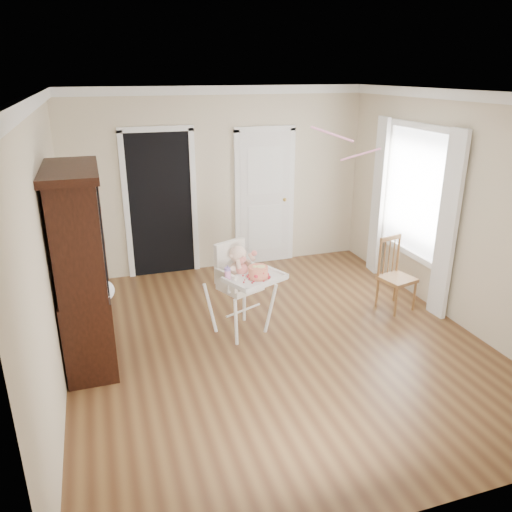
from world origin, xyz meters
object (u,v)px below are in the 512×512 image
object	(u,v)px
china_cabinet	(83,269)
dining_chair	(396,276)
sippy_cup	(228,273)
high_chair	(240,278)
cake	(258,272)

from	to	relation	value
china_cabinet	dining_chair	bearing A→B (deg)	0.99
sippy_cup	dining_chair	distance (m)	2.30
high_chair	china_cabinet	bearing A→B (deg)	158.43
cake	china_cabinet	distance (m)	1.82
china_cabinet	dining_chair	distance (m)	3.77
high_chair	cake	size ratio (longest dim) A/B	3.96
dining_chair	china_cabinet	bearing A→B (deg)	167.46
china_cabinet	cake	bearing A→B (deg)	-5.64
cake	china_cabinet	xyz separation A→B (m)	(-1.80, 0.18, 0.19)
high_chair	dining_chair	size ratio (longest dim) A/B	1.18
dining_chair	cake	bearing A→B (deg)	173.64
cake	high_chair	bearing A→B (deg)	121.32
cake	china_cabinet	bearing A→B (deg)	174.36
china_cabinet	high_chair	bearing A→B (deg)	1.68
cake	dining_chair	bearing A→B (deg)	7.17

